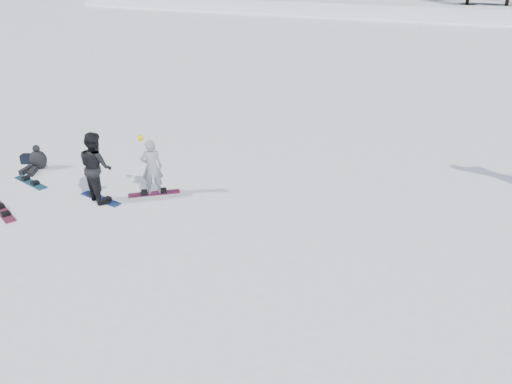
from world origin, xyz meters
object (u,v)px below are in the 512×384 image
Objects in this scene: seated_rider at (37,160)px; snowboard_loose_c at (31,183)px; gear_bag at (28,159)px; snowboarder_woman at (151,167)px; snowboard_loose_b at (3,212)px; snowboarder_man at (96,167)px.

seated_rider is 0.70× the size of snowboard_loose_c.
seated_rider reaches higher than gear_bag.
snowboarder_woman is at bearing -2.64° from gear_bag.
snowboard_loose_b is at bearing -53.23° from gear_bag.
gear_bag is at bearing -39.61° from snowboarder_woman.
gear_bag is 0.30× the size of snowboard_loose_c.
gear_bag reaches higher than snowboard_loose_b.
snowboarder_woman is 4.08× the size of gear_bag.
snowboarder_woman is at bearing 67.11° from snowboard_loose_b.
snowboard_loose_b is at bearing 67.31° from snowboarder_man.
snowboarder_woman is at bearing 27.69° from snowboard_loose_c.
snowboarder_woman is 4.18m from snowboard_loose_b.
snowboarder_woman is 1.75× the size of seated_rider.
snowboard_loose_c is at bearing 24.14° from snowboarder_man.
gear_bag is at bearing 152.35° from snowboard_loose_c.
snowboarder_woman is 1.53m from snowboarder_man.
snowboard_loose_c is (-3.93, -0.95, -0.84)m from snowboarder_woman.
gear_bag is at bearing 140.17° from seated_rider.
snowboard_loose_c is (0.64, -0.94, -0.30)m from seated_rider.
snowboard_loose_b is (1.51, -2.71, -0.30)m from seated_rider.
snowboarder_man is at bearing 1.56° from snowboarder_woman.
gear_bag is 0.30× the size of snowboard_loose_b.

